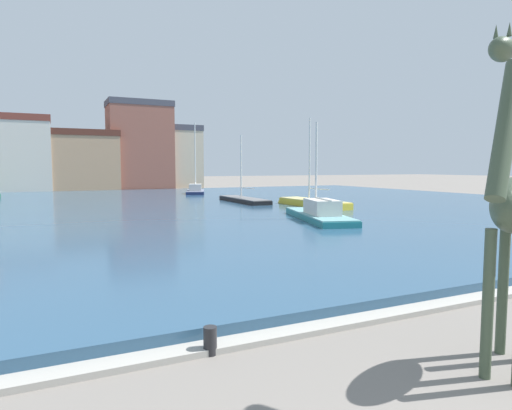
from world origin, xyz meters
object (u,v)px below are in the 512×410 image
(sailboat_teal, at_px, (316,216))
(sailboat_yellow, at_px, (308,204))
(mooring_bollard, at_px, (210,341))
(sailboat_navy, at_px, (196,192))
(sailboat_black, at_px, (240,201))

(sailboat_teal, xyz_separation_m, sailboat_yellow, (4.04, 7.37, -0.05))
(sailboat_teal, height_order, sailboat_yellow, sailboat_yellow)
(sailboat_yellow, height_order, mooring_bollard, sailboat_yellow)
(sailboat_yellow, bearing_deg, sailboat_navy, 98.41)
(sailboat_navy, height_order, sailboat_black, sailboat_navy)
(sailboat_teal, bearing_deg, sailboat_black, 85.46)
(sailboat_black, bearing_deg, sailboat_navy, 89.45)
(sailboat_teal, bearing_deg, mooring_bollard, -128.78)
(sailboat_black, relative_size, mooring_bollard, 17.35)
(sailboat_teal, relative_size, mooring_bollard, 17.89)
(sailboat_navy, relative_size, sailboat_teal, 0.92)
(mooring_bollard, bearing_deg, sailboat_black, 65.72)
(mooring_bollard, bearing_deg, sailboat_navy, 72.80)
(sailboat_black, xyz_separation_m, sailboat_teal, (-1.07, -13.50, 0.13))
(sailboat_yellow, distance_m, mooring_bollard, 26.59)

